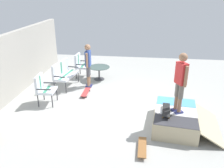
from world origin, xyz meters
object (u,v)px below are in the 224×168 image
(skateboard_spare, at_px, (142,147))
(patio_bench, at_px, (64,72))
(person_watching, at_px, (88,62))
(person_skater, at_px, (181,79))
(skateboard_by_bench, at_px, (86,92))
(patio_chair_by_wall, at_px, (43,87))
(patio_table, at_px, (99,70))
(skateboard_on_ramp, at_px, (166,110))
(patio_chair_near_house, at_px, (80,63))
(skate_ramp, at_px, (176,118))

(skateboard_spare, bearing_deg, patio_bench, 40.89)
(person_watching, height_order, person_skater, person_skater)
(patio_bench, height_order, skateboard_by_bench, patio_bench)
(patio_chair_by_wall, distance_m, person_watching, 2.06)
(patio_table, xyz_separation_m, person_watching, (-0.80, 0.27, 0.59))
(patio_chair_by_wall, distance_m, skateboard_by_bench, 1.60)
(skateboard_spare, bearing_deg, person_watching, 29.95)
(patio_table, height_order, person_watching, person_watching)
(skateboard_on_ramp, bearing_deg, person_skater, -71.44)
(patio_chair_near_house, relative_size, person_watching, 0.60)
(skate_ramp, height_order, skateboard_by_bench, skate_ramp)
(person_watching, bearing_deg, skate_ramp, -129.31)
(patio_chair_by_wall, bearing_deg, patio_chair_near_house, -11.61)
(skateboard_by_bench, bearing_deg, person_watching, 3.94)
(person_skater, bearing_deg, person_watching, 49.96)
(patio_table, bearing_deg, skateboard_spare, -157.44)
(patio_table, bearing_deg, skate_ramp, -139.75)
(patio_bench, height_order, patio_chair_near_house, same)
(patio_bench, relative_size, skateboard_by_bench, 1.64)
(patio_bench, height_order, patio_chair_by_wall, same)
(patio_table, bearing_deg, person_watching, 161.40)
(patio_chair_by_wall, bearing_deg, person_watching, -34.78)
(skateboard_by_bench, xyz_separation_m, skateboard_on_ramp, (-1.92, -2.72, 0.48))
(skate_ramp, xyz_separation_m, patio_chair_near_house, (3.58, 3.68, 0.37))
(patio_table, relative_size, skateboard_spare, 1.12)
(patio_table, distance_m, skateboard_on_ramp, 4.29)
(person_skater, bearing_deg, patio_chair_by_wall, 77.75)
(patio_bench, height_order, skateboard_spare, patio_bench)
(patio_table, xyz_separation_m, skateboard_spare, (-4.54, -1.89, -0.32))
(person_skater, relative_size, skateboard_by_bench, 2.07)
(skateboard_by_bench, height_order, skateboard_spare, same)
(skate_ramp, bearing_deg, person_skater, 161.37)
(patio_table, bearing_deg, patio_bench, 127.55)
(skate_ramp, relative_size, person_skater, 1.19)
(person_watching, bearing_deg, patio_chair_near_house, 29.55)
(patio_chair_near_house, bearing_deg, person_skater, -134.73)
(patio_table, xyz_separation_m, person_skater, (-3.38, -2.80, 1.04))
(skateboard_on_ramp, bearing_deg, person_watching, 45.93)
(patio_bench, relative_size, skateboard_on_ramp, 1.61)
(skateboard_spare, bearing_deg, skateboard_on_ramp, -29.99)
(skate_ramp, distance_m, person_watching, 4.06)
(patio_chair_by_wall, xyz_separation_m, skateboard_on_ramp, (-1.02, -3.92, -0.04))
(skateboard_spare, height_order, skateboard_on_ramp, skateboard_on_ramp)
(patio_chair_near_house, distance_m, skateboard_by_bench, 2.00)
(skate_ramp, distance_m, patio_chair_near_house, 5.15)
(patio_bench, distance_m, person_watching, 1.04)
(person_watching, bearing_deg, skateboard_on_ramp, -134.07)
(patio_chair_near_house, distance_m, patio_chair_by_wall, 2.77)
(skate_ramp, xyz_separation_m, patio_table, (3.33, 2.82, 0.16))
(skate_ramp, distance_m, patio_bench, 4.71)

